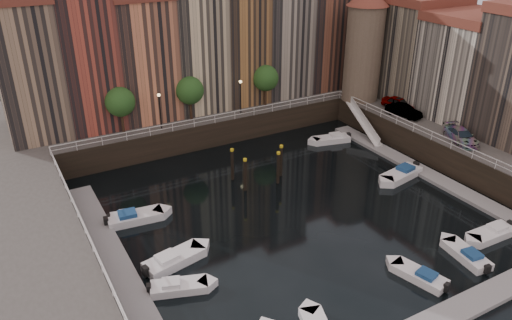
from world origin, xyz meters
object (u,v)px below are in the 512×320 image
corner_tower (364,44)px  car_b (404,111)px  car_a (399,104)px  boat_left_2 (173,260)px  boat_left_1 (178,287)px  gangway (364,122)px  mooring_pilings (259,167)px  car_c (461,137)px

corner_tower → car_b: 10.08m
car_a → car_b: bearing=-133.2°
boat_left_2 → boat_left_1: bearing=-117.5°
corner_tower → car_b: size_ratio=3.20×
gangway → boat_left_2: gangway is taller
mooring_pilings → boat_left_2: bearing=-146.0°
boat_left_1 → boat_left_2: bearing=94.0°
boat_left_2 → car_b: (32.60, 9.30, 3.31)m
car_b → car_c: (-0.19, -8.51, -0.00)m
boat_left_2 → gangway: bearing=10.5°
boat_left_1 → boat_left_2: 3.15m
mooring_pilings → car_b: bearing=2.5°
gangway → car_b: bearing=-45.4°
mooring_pilings → boat_left_2: size_ratio=0.97×
boat_left_1 → car_a: (34.67, 14.42, 3.42)m
corner_tower → car_c: bearing=-89.8°
boat_left_1 → corner_tower: bearing=50.2°
mooring_pilings → car_b: (20.12, 0.88, 2.06)m
car_c → gangway: bearing=123.2°
mooring_pilings → boat_left_1: size_ratio=1.16×
mooring_pilings → boat_left_1: mooring_pilings is taller
corner_tower → boat_left_1: bearing=-148.8°
car_a → car_c: 10.69m
gangway → car_c: (2.97, -11.72, 1.79)m
boat_left_1 → car_c: 33.61m
boat_left_2 → car_c: size_ratio=1.09×
corner_tower → mooring_pilings: (-19.86, -8.59, -8.54)m
car_c → mooring_pilings: bearing=178.0°
car_c → car_b: bearing=107.7°
car_b → boat_left_1: bearing=-174.0°
corner_tower → car_a: corner_tower is taller
car_c → car_a: bearing=101.2°
car_a → car_c: bearing=-109.8°
gangway → mooring_pilings: bearing=-166.4°
mooring_pilings → car_a: size_ratio=1.16×
car_b → car_c: car_b is taller
boat_left_1 → car_c: size_ratio=0.91×
boat_left_1 → car_a: bearing=41.6°
gangway → car_c: car_c is taller
mooring_pilings → boat_left_1: bearing=-139.2°
corner_tower → gangway: bearing=-122.8°
mooring_pilings → car_a: (21.37, 2.95, 2.11)m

